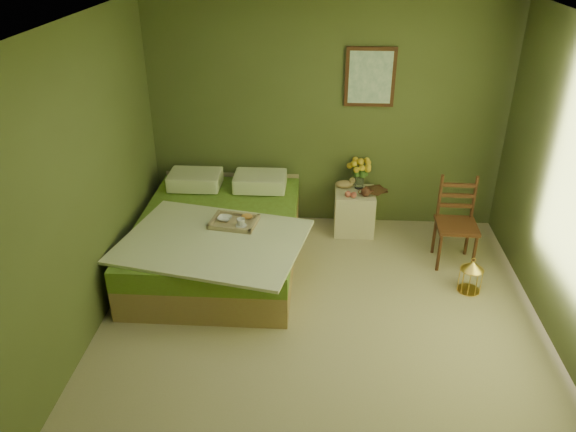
# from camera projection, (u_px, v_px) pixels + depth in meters

# --- Properties ---
(floor) EXTENTS (4.50, 4.50, 0.00)m
(floor) POSITION_uv_depth(u_px,v_px,m) (321.00, 339.00, 4.90)
(floor) COLOR tan
(floor) RESTS_ON ground
(ceiling) EXTENTS (4.50, 4.50, 0.00)m
(ceiling) POSITION_uv_depth(u_px,v_px,m) (332.00, 31.00, 3.69)
(ceiling) COLOR silver
(ceiling) RESTS_ON wall_back
(wall_back) EXTENTS (4.00, 0.00, 4.00)m
(wall_back) POSITION_uv_depth(u_px,v_px,m) (326.00, 116.00, 6.28)
(wall_back) COLOR #525E31
(wall_back) RESTS_ON floor
(wall_left) EXTENTS (0.00, 4.50, 4.50)m
(wall_left) POSITION_uv_depth(u_px,v_px,m) (71.00, 199.00, 4.41)
(wall_left) COLOR #525E31
(wall_left) RESTS_ON floor
(wall_art) EXTENTS (0.54, 0.04, 0.64)m
(wall_art) POSITION_uv_depth(u_px,v_px,m) (370.00, 77.00, 6.02)
(wall_art) COLOR #371A0F
(wall_art) RESTS_ON wall_back
(bed) EXTENTS (1.90, 2.40, 1.49)m
(bed) POSITION_uv_depth(u_px,v_px,m) (219.00, 233.00, 5.91)
(bed) COLOR #A38B51
(bed) RESTS_ON floor
(nightstand) EXTENTS (0.46, 0.46, 0.93)m
(nightstand) POSITION_uv_depth(u_px,v_px,m) (355.00, 203.00, 6.49)
(nightstand) COLOR beige
(nightstand) RESTS_ON floor
(chair) EXTENTS (0.42, 0.42, 0.93)m
(chair) POSITION_uv_depth(u_px,v_px,m) (456.00, 216.00, 5.84)
(chair) COLOR #371A0F
(chair) RESTS_ON floor
(birdcage) EXTENTS (0.22, 0.22, 0.34)m
(birdcage) POSITION_uv_depth(u_px,v_px,m) (471.00, 277.00, 5.47)
(birdcage) COLOR gold
(birdcage) RESTS_ON floor
(book_lower) EXTENTS (0.23, 0.26, 0.02)m
(book_lower) POSITION_uv_depth(u_px,v_px,m) (371.00, 191.00, 6.40)
(book_lower) COLOR #381E0F
(book_lower) RESTS_ON nightstand
(book_upper) EXTENTS (0.25, 0.27, 0.02)m
(book_upper) POSITION_uv_depth(u_px,v_px,m) (371.00, 189.00, 6.39)
(book_upper) COLOR #472819
(book_upper) RESTS_ON nightstand
(cereal_bowl) EXTENTS (0.16, 0.16, 0.04)m
(cereal_bowl) POSITION_uv_depth(u_px,v_px,m) (225.00, 219.00, 5.63)
(cereal_bowl) COLOR white
(cereal_bowl) RESTS_ON bed
(coffee_cup) EXTENTS (0.10, 0.10, 0.08)m
(coffee_cup) POSITION_uv_depth(u_px,v_px,m) (241.00, 222.00, 5.51)
(coffee_cup) COLOR white
(coffee_cup) RESTS_ON bed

